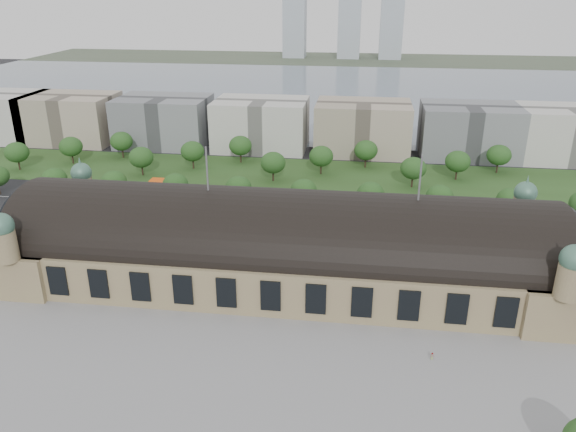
# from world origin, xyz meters

# --- Properties ---
(ground) EXTENTS (900.00, 900.00, 0.00)m
(ground) POSITION_xyz_m (0.00, 0.00, 0.00)
(ground) COLOR black
(ground) RESTS_ON ground
(station) EXTENTS (150.00, 48.40, 44.30)m
(station) POSITION_xyz_m (0.00, 0.00, 10.28)
(station) COLOR #8E8058
(station) RESTS_ON ground
(plaza_south) EXTENTS (190.00, 48.00, 0.12)m
(plaza_south) POSITION_xyz_m (10.00, -44.00, 0.00)
(plaza_south) COLOR gray
(plaza_south) RESTS_ON ground
(road_slab) EXTENTS (260.00, 26.00, 0.10)m
(road_slab) POSITION_xyz_m (-20.00, 38.00, 0.00)
(road_slab) COLOR black
(road_slab) RESTS_ON ground
(grass_belt) EXTENTS (300.00, 45.00, 0.10)m
(grass_belt) POSITION_xyz_m (-15.00, 93.00, 0.00)
(grass_belt) COLOR #29451B
(grass_belt) RESTS_ON ground
(petrol_station) EXTENTS (14.00, 13.00, 5.05)m
(petrol_station) POSITION_xyz_m (-53.91, 65.28, 2.95)
(petrol_station) COLOR #E44F0D
(petrol_station) RESTS_ON ground
(lake) EXTENTS (700.00, 320.00, 0.08)m
(lake) POSITION_xyz_m (0.00, 298.00, 0.00)
(lake) COLOR slate
(lake) RESTS_ON ground
(far_shore) EXTENTS (700.00, 120.00, 0.14)m
(far_shore) POSITION_xyz_m (0.00, 498.00, 0.00)
(far_shore) COLOR #44513D
(far_shore) RESTS_ON ground
(far_tower_left) EXTENTS (24.00, 24.00, 80.00)m
(far_tower_left) POSITION_xyz_m (-60.00, 508.00, 40.00)
(far_tower_left) COLOR #9EA8B2
(far_tower_left) RESTS_ON ground
(far_tower_mid) EXTENTS (24.00, 24.00, 85.00)m
(far_tower_mid) POSITION_xyz_m (0.00, 508.00, 42.50)
(far_tower_mid) COLOR #9EA8B2
(far_tower_mid) RESTS_ON ground
(far_tower_right) EXTENTS (24.00, 24.00, 75.00)m
(far_tower_right) POSITION_xyz_m (45.00, 508.00, 37.50)
(far_tower_right) COLOR #9EA8B2
(far_tower_right) RESTS_ON ground
(office_1) EXTENTS (45.00, 32.00, 24.00)m
(office_1) POSITION_xyz_m (-130.00, 133.00, 12.00)
(office_1) COLOR tan
(office_1) RESTS_ON ground
(office_2) EXTENTS (45.00, 32.00, 24.00)m
(office_2) POSITION_xyz_m (-80.00, 133.00, 12.00)
(office_2) COLOR gray
(office_2) RESTS_ON ground
(office_3) EXTENTS (45.00, 32.00, 24.00)m
(office_3) POSITION_xyz_m (-30.00, 133.00, 12.00)
(office_3) COLOR beige
(office_3) RESTS_ON ground
(office_4) EXTENTS (45.00, 32.00, 24.00)m
(office_4) POSITION_xyz_m (20.00, 133.00, 12.00)
(office_4) COLOR tan
(office_4) RESTS_ON ground
(office_5) EXTENTS (45.00, 32.00, 24.00)m
(office_5) POSITION_xyz_m (70.00, 133.00, 12.00)
(office_5) COLOR gray
(office_5) RESTS_ON ground
(office_6) EXTENTS (45.00, 32.00, 24.00)m
(office_6) POSITION_xyz_m (115.00, 133.00, 12.00)
(office_6) COLOR beige
(office_6) RESTS_ON ground
(tree_row_1) EXTENTS (9.60, 9.60, 11.52)m
(tree_row_1) POSITION_xyz_m (-96.00, 53.00, 7.43)
(tree_row_1) COLOR #2D2116
(tree_row_1) RESTS_ON ground
(tree_row_2) EXTENTS (9.60, 9.60, 11.52)m
(tree_row_2) POSITION_xyz_m (-72.00, 53.00, 7.43)
(tree_row_2) COLOR #2D2116
(tree_row_2) RESTS_ON ground
(tree_row_3) EXTENTS (9.60, 9.60, 11.52)m
(tree_row_3) POSITION_xyz_m (-48.00, 53.00, 7.43)
(tree_row_3) COLOR #2D2116
(tree_row_3) RESTS_ON ground
(tree_row_4) EXTENTS (9.60, 9.60, 11.52)m
(tree_row_4) POSITION_xyz_m (-24.00, 53.00, 7.43)
(tree_row_4) COLOR #2D2116
(tree_row_4) RESTS_ON ground
(tree_row_5) EXTENTS (9.60, 9.60, 11.52)m
(tree_row_5) POSITION_xyz_m (0.00, 53.00, 7.43)
(tree_row_5) COLOR #2D2116
(tree_row_5) RESTS_ON ground
(tree_row_6) EXTENTS (9.60, 9.60, 11.52)m
(tree_row_6) POSITION_xyz_m (24.00, 53.00, 7.43)
(tree_row_6) COLOR #2D2116
(tree_row_6) RESTS_ON ground
(tree_row_7) EXTENTS (9.60, 9.60, 11.52)m
(tree_row_7) POSITION_xyz_m (48.00, 53.00, 7.43)
(tree_row_7) COLOR #2D2116
(tree_row_7) RESTS_ON ground
(tree_row_8) EXTENTS (9.60, 9.60, 11.52)m
(tree_row_8) POSITION_xyz_m (72.00, 53.00, 7.43)
(tree_row_8) COLOR #2D2116
(tree_row_8) RESTS_ON ground
(tree_belt_0) EXTENTS (10.40, 10.40, 12.48)m
(tree_belt_0) POSITION_xyz_m (-130.00, 83.00, 8.05)
(tree_belt_0) COLOR #2D2116
(tree_belt_0) RESTS_ON ground
(tree_belt_1) EXTENTS (10.40, 10.40, 12.48)m
(tree_belt_1) POSITION_xyz_m (-111.00, 95.00, 8.05)
(tree_belt_1) COLOR #2D2116
(tree_belt_1) RESTS_ON ground
(tree_belt_2) EXTENTS (10.40, 10.40, 12.48)m
(tree_belt_2) POSITION_xyz_m (-92.00, 107.00, 8.05)
(tree_belt_2) COLOR #2D2116
(tree_belt_2) RESTS_ON ground
(tree_belt_3) EXTENTS (10.40, 10.40, 12.48)m
(tree_belt_3) POSITION_xyz_m (-73.00, 83.00, 8.05)
(tree_belt_3) COLOR #2D2116
(tree_belt_3) RESTS_ON ground
(tree_belt_4) EXTENTS (10.40, 10.40, 12.48)m
(tree_belt_4) POSITION_xyz_m (-54.00, 95.00, 8.05)
(tree_belt_4) COLOR #2D2116
(tree_belt_4) RESTS_ON ground
(tree_belt_5) EXTENTS (10.40, 10.40, 12.48)m
(tree_belt_5) POSITION_xyz_m (-35.00, 107.00, 8.05)
(tree_belt_5) COLOR #2D2116
(tree_belt_5) RESTS_ON ground
(tree_belt_6) EXTENTS (10.40, 10.40, 12.48)m
(tree_belt_6) POSITION_xyz_m (-16.00, 83.00, 8.05)
(tree_belt_6) COLOR #2D2116
(tree_belt_6) RESTS_ON ground
(tree_belt_7) EXTENTS (10.40, 10.40, 12.48)m
(tree_belt_7) POSITION_xyz_m (3.00, 95.00, 8.05)
(tree_belt_7) COLOR #2D2116
(tree_belt_7) RESTS_ON ground
(tree_belt_8) EXTENTS (10.40, 10.40, 12.48)m
(tree_belt_8) POSITION_xyz_m (22.00, 107.00, 8.05)
(tree_belt_8) COLOR #2D2116
(tree_belt_8) RESTS_ON ground
(tree_belt_9) EXTENTS (10.40, 10.40, 12.48)m
(tree_belt_9) POSITION_xyz_m (41.00, 83.00, 8.05)
(tree_belt_9) COLOR #2D2116
(tree_belt_9) RESTS_ON ground
(tree_belt_10) EXTENTS (10.40, 10.40, 12.48)m
(tree_belt_10) POSITION_xyz_m (60.00, 95.00, 8.05)
(tree_belt_10) COLOR #2D2116
(tree_belt_10) RESTS_ON ground
(tree_belt_11) EXTENTS (10.40, 10.40, 12.48)m
(tree_belt_11) POSITION_xyz_m (79.00, 107.00, 8.05)
(tree_belt_11) COLOR #2D2116
(tree_belt_11) RESTS_ON ground
(traffic_car_1) EXTENTS (5.07, 2.35, 1.61)m
(traffic_car_1) POSITION_xyz_m (-86.89, 39.91, 0.80)
(traffic_car_1) COLOR #96999E
(traffic_car_1) RESTS_ON ground
(traffic_car_4) EXTENTS (4.37, 1.92, 1.46)m
(traffic_car_4) POSITION_xyz_m (2.52, 27.52, 0.73)
(traffic_car_4) COLOR #1B294B
(traffic_car_4) RESTS_ON ground
(traffic_car_5) EXTENTS (4.98, 2.00, 1.61)m
(traffic_car_5) POSITION_xyz_m (35.55, 47.29, 0.80)
(traffic_car_5) COLOR #575C5F
(traffic_car_5) RESTS_ON ground
(parked_car_0) EXTENTS (4.85, 3.07, 1.51)m
(parked_car_0) POSITION_xyz_m (-77.73, 23.57, 0.75)
(parked_car_0) COLOR black
(parked_car_0) RESTS_ON ground
(parked_car_1) EXTENTS (5.82, 4.57, 1.47)m
(parked_car_1) POSITION_xyz_m (-46.42, 22.34, 0.74)
(parked_car_1) COLOR maroon
(parked_car_1) RESTS_ON ground
(parked_car_2) EXTENTS (5.29, 4.21, 1.44)m
(parked_car_2) POSITION_xyz_m (-57.31, 24.16, 0.72)
(parked_car_2) COLOR #161A3F
(parked_car_2) RESTS_ON ground
(parked_car_3) EXTENTS (5.14, 3.94, 1.63)m
(parked_car_3) POSITION_xyz_m (-37.17, 25.00, 0.82)
(parked_car_3) COLOR slate
(parked_car_3) RESTS_ON ground
(parked_car_4) EXTENTS (4.74, 3.13, 1.48)m
(parked_car_4) POSITION_xyz_m (-50.13, 21.00, 0.74)
(parked_car_4) COLOR silver
(parked_car_4) RESTS_ON ground
(parked_car_5) EXTENTS (5.12, 3.67, 1.30)m
(parked_car_5) POSITION_xyz_m (-49.26, 21.00, 0.65)
(parked_car_5) COLOR #93979B
(parked_car_5) RESTS_ON ground
(parked_car_6) EXTENTS (5.63, 4.95, 1.56)m
(parked_car_6) POSITION_xyz_m (-44.64, 22.80, 0.78)
(parked_car_6) COLOR black
(parked_car_6) RESTS_ON ground
(bus_west) EXTENTS (11.00, 3.01, 3.04)m
(bus_west) POSITION_xyz_m (-8.78, 27.00, 1.52)
(bus_west) COLOR red
(bus_west) RESTS_ON ground
(bus_mid) EXTENTS (11.88, 3.28, 3.28)m
(bus_mid) POSITION_xyz_m (16.08, 31.49, 1.64)
(bus_mid) COLOR silver
(bus_mid) RESTS_ON ground
(bus_east) EXTENTS (13.83, 4.34, 3.79)m
(bus_east) POSITION_xyz_m (9.65, 29.83, 1.90)
(bus_east) COLOR beige
(bus_east) RESTS_ON ground
(pedestrian_0) EXTENTS (0.91, 0.60, 1.73)m
(pedestrian_0) POSITION_xyz_m (37.75, -31.49, 0.87)
(pedestrian_0) COLOR gray
(pedestrian_0) RESTS_ON ground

